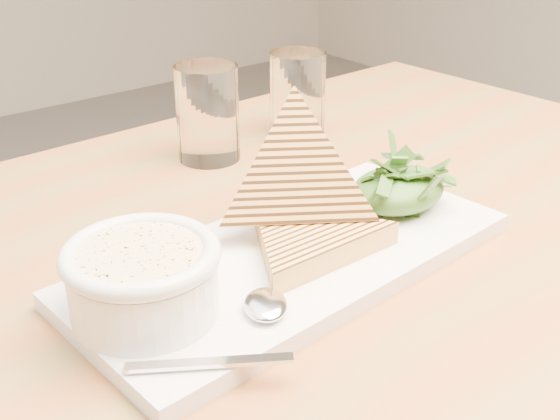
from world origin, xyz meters
TOP-DOWN VIEW (x-y plane):
  - table_top at (-0.11, 0.13)m, footprint 1.22×0.83m
  - table_leg_br at (0.44, 0.48)m, footprint 0.06×0.06m
  - platter at (-0.15, 0.11)m, footprint 0.43×0.21m
  - soup_bowl at (-0.30, 0.10)m, footprint 0.12×0.12m
  - soup at (-0.30, 0.10)m, footprint 0.10×0.10m
  - bowl_rim at (-0.30, 0.10)m, footprint 0.12×0.12m
  - sandwich_flat at (-0.14, 0.10)m, footprint 0.17×0.17m
  - sandwich_lean at (-0.12, 0.13)m, footprint 0.23×0.23m
  - salad_base at (-0.01, 0.11)m, footprint 0.10×0.08m
  - arugula_pile at (-0.01, 0.11)m, footprint 0.11×0.10m
  - spoon_bowl at (-0.23, 0.05)m, footprint 0.06×0.06m
  - spoon_handle at (-0.30, 0.02)m, footprint 0.10×0.07m
  - glass_near at (-0.06, 0.37)m, footprint 0.08×0.08m
  - glass_far at (0.08, 0.37)m, footprint 0.07×0.07m

SIDE VIEW (x-z plane):
  - table_leg_br at x=0.44m, z-range 0.00..0.72m
  - table_top at x=-0.11m, z-range 0.72..0.76m
  - platter at x=-0.15m, z-range 0.76..0.77m
  - spoon_handle at x=-0.30m, z-range 0.78..0.78m
  - spoon_bowl at x=-0.23m, z-range 0.77..0.79m
  - sandwich_flat at x=-0.14m, z-range 0.77..0.80m
  - salad_base at x=-0.01m, z-range 0.77..0.82m
  - soup_bowl at x=-0.30m, z-range 0.77..0.82m
  - arugula_pile at x=-0.01m, z-range 0.77..0.83m
  - glass_far at x=0.08m, z-range 0.76..0.87m
  - glass_near at x=-0.06m, z-range 0.76..0.88m
  - soup at x=-0.30m, z-range 0.82..0.83m
  - bowl_rim at x=-0.30m, z-range 0.82..0.84m
  - sandwich_lean at x=-0.12m, z-range 0.73..0.93m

